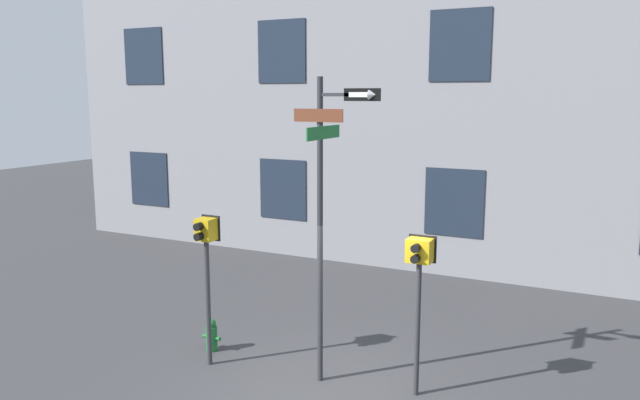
% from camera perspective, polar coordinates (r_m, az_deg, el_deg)
% --- Properties ---
extents(street_sign_pole, '(1.35, 1.07, 4.72)m').
position_cam_1_polar(street_sign_pole, '(9.35, 0.40, -0.41)').
color(street_sign_pole, '#2D2D33').
rests_on(street_sign_pole, ground_plane).
extents(pedestrian_signal_left, '(0.35, 0.40, 2.52)m').
position_cam_1_polar(pedestrian_signal_left, '(10.31, -10.36, -4.61)').
color(pedestrian_signal_left, '#2D2D33').
rests_on(pedestrian_signal_left, ground_plane).
extents(pedestrian_signal_right, '(0.42, 0.40, 2.43)m').
position_cam_1_polar(pedestrian_signal_right, '(9.24, 9.04, -6.41)').
color(pedestrian_signal_right, '#2D2D33').
rests_on(pedestrian_signal_right, ground_plane).
extents(fire_hydrant, '(0.36, 0.20, 0.58)m').
position_cam_1_polar(fire_hydrant, '(11.38, -9.89, -12.09)').
color(fire_hydrant, '#196028').
rests_on(fire_hydrant, ground_plane).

